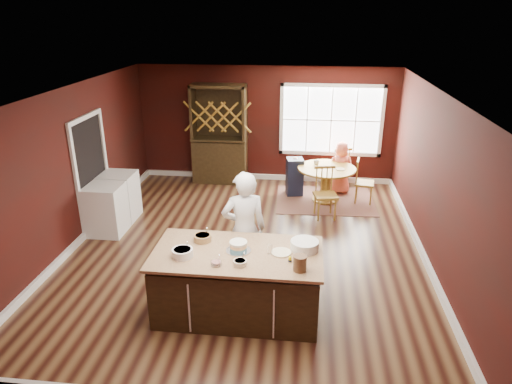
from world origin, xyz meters
TOP-DOWN VIEW (x-y plane):
  - room_shell at (0.00, 0.00)m, footprint 7.00×7.00m
  - window at (1.50, 3.47)m, footprint 2.36×0.10m
  - doorway at (-2.97, 0.60)m, footprint 0.08×1.26m
  - kitchen_island at (0.11, -1.81)m, footprint 2.22×1.16m
  - dining_table at (1.41, 2.28)m, footprint 1.23×1.23m
  - baker at (0.11, -1.10)m, footprint 0.75×0.59m
  - layer_cake at (0.13, -1.77)m, footprint 0.33×0.33m
  - bowl_blue at (-0.57, -1.99)m, footprint 0.27×0.27m
  - bowl_yellow at (-0.40, -1.55)m, footprint 0.24×0.24m
  - bowl_pink at (-0.09, -2.16)m, footprint 0.14×0.14m
  - bowl_olive at (0.20, -2.12)m, footprint 0.17×0.17m
  - drinking_glass at (0.54, -1.80)m, footprint 0.07×0.07m
  - dinner_plate at (0.69, -1.77)m, footprint 0.27×0.27m
  - white_tub at (0.99, -1.64)m, footprint 0.37×0.37m
  - stoneware_crock at (0.94, -2.16)m, footprint 0.17×0.17m
  - toy_figurine at (0.81, -1.97)m, footprint 0.04×0.04m
  - rug at (1.41, 2.28)m, footprint 2.14×1.69m
  - chair_east at (2.22, 2.28)m, footprint 0.44×0.46m
  - chair_south at (1.37, 1.41)m, footprint 0.51×0.49m
  - chair_north at (1.71, 3.04)m, footprint 0.55×0.54m
  - seated_woman at (1.74, 2.80)m, footprint 0.62×0.44m
  - high_chair at (0.73, 2.56)m, footprint 0.41×0.41m
  - toddler at (0.66, 2.63)m, footprint 0.18×0.14m
  - table_plate at (1.69, 2.20)m, footprint 0.20×0.20m
  - table_cup at (1.19, 2.46)m, footprint 0.13×0.13m
  - hutch at (-1.07, 3.22)m, footprint 1.26×0.52m
  - washer at (-2.64, 0.28)m, footprint 0.64×0.62m
  - dryer at (-2.64, 0.92)m, footprint 0.64×0.62m

SIDE VIEW (x-z plane):
  - rug at x=1.41m, z-range 0.00..0.01m
  - high_chair at x=0.73m, z-range 0.00..0.87m
  - kitchen_island at x=0.11m, z-range -0.02..0.90m
  - washer at x=-2.64m, z-range 0.00..0.92m
  - dryer at x=-2.64m, z-range 0.00..0.93m
  - chair_east at x=2.22m, z-range 0.00..0.96m
  - chair_north at x=1.71m, z-range 0.00..1.02m
  - chair_south at x=1.37m, z-range 0.00..1.03m
  - dining_table at x=1.41m, z-range 0.16..0.91m
  - seated_woman at x=1.74m, z-range 0.00..1.18m
  - table_plate at x=1.69m, z-range 0.75..0.76m
  - table_cup at x=1.19m, z-range 0.75..0.85m
  - toddler at x=0.66m, z-range 0.68..0.94m
  - baker at x=0.11m, z-range 0.00..1.79m
  - dinner_plate at x=0.69m, z-range 0.92..0.94m
  - bowl_pink at x=-0.09m, z-range 0.92..0.97m
  - bowl_olive at x=0.20m, z-range 0.92..0.98m
  - toy_figurine at x=0.81m, z-range 0.92..0.99m
  - bowl_yellow at x=-0.40m, z-range 0.92..1.01m
  - bowl_blue at x=-0.57m, z-range 0.92..1.02m
  - white_tub at x=0.99m, z-range 0.92..1.05m
  - layer_cake at x=0.13m, z-range 0.92..1.05m
  - drinking_glass at x=0.54m, z-range 0.92..1.05m
  - stoneware_crock at x=0.94m, z-range 0.92..1.12m
  - doorway at x=-2.97m, z-range -0.04..2.09m
  - hutch at x=-1.07m, z-range 0.00..2.31m
  - room_shell at x=0.00m, z-range -2.15..4.85m
  - window at x=1.50m, z-range 0.67..2.33m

